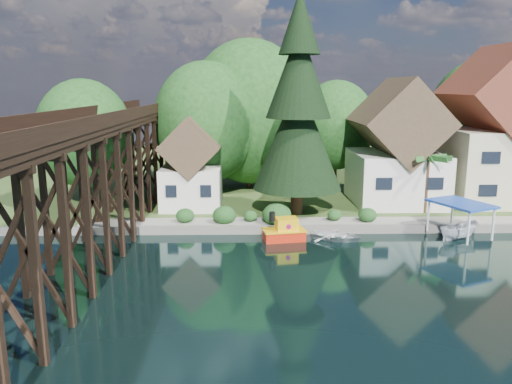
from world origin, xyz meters
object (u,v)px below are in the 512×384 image
shed (191,169)px  trestle_bridge (100,169)px  house_left (397,151)px  boat_white_a (336,235)px  conifer (298,110)px  palm_tree (428,159)px  tugboat (284,231)px  house_center (496,136)px  boat_canopy (459,223)px

shed → trestle_bridge: bearing=-118.2°
house_left → boat_white_a: (-6.92, -9.55, -4.77)m
shed → conifer: (8.80, -2.56, 5.08)m
shed → palm_tree: bearing=-6.8°
tugboat → boat_white_a: size_ratio=0.89×
tugboat → boat_white_a: tugboat is taller
conifer → boat_white_a: size_ratio=4.88×
palm_tree → house_center: bearing=29.7°
house_left → shed: house_left is taller
trestle_bridge → boat_canopy: (24.88, 1.21, -4.19)m
house_center → boat_white_a: size_ratio=3.88×
trestle_bridge → boat_canopy: size_ratio=8.82×
house_left → boat_canopy: house_left is taller
trestle_bridge → palm_tree: size_ratio=8.69×
trestle_bridge → boat_white_a: 16.88m
house_center → boat_canopy: bearing=-125.1°
house_center → palm_tree: (-7.56, -4.32, -1.48)m
conifer → house_center: bearing=14.1°
house_center → conifer: conifer is taller
house_center → palm_tree: size_ratio=2.73×
house_left → palm_tree: 4.08m
house_center → shed: 27.20m
shed → conifer: bearing=-16.2°
trestle_bridge → conifer: (13.80, 6.76, 3.56)m
shed → tugboat: shed is taller
house_left → boat_white_a: size_ratio=3.08×
conifer → boat_canopy: 14.62m
house_left → boat_canopy: size_ratio=2.20×
tugboat → boat_white_a: bearing=0.8°
house_center → palm_tree: bearing=-150.3°
conifer → palm_tree: (10.64, 0.25, -3.97)m
tugboat → palm_tree: bearing=25.6°
house_left → house_center: 9.10m
palm_tree → boat_white_a: size_ratio=1.42×
boat_white_a → palm_tree: bearing=-30.6°
shed → palm_tree: size_ratio=1.54×
conifer → palm_tree: size_ratio=3.43×
conifer → trestle_bridge: bearing=-153.9°
house_center → palm_tree: house_center is taller
palm_tree → tugboat: palm_tree is taller
shed → palm_tree: shed is taller
trestle_bridge → house_center: house_center is taller
trestle_bridge → house_center: bearing=19.5°
house_center → boat_white_a: 19.78m
tugboat → trestle_bridge: bearing=-174.3°
trestle_bridge → boat_white_a: bearing=4.5°
shed → tugboat: bearing=-47.6°
house_center → palm_tree: 8.83m
house_center → trestle_bridge: bearing=-160.5°
trestle_bridge → boat_canopy: bearing=2.8°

